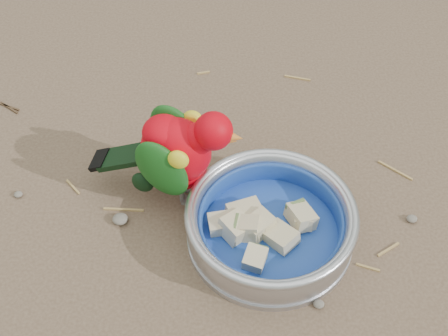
{
  "coord_description": "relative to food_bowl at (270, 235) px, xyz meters",
  "views": [
    {
      "loc": [
        -0.02,
        -0.46,
        0.71
      ],
      "look_at": [
        -0.0,
        0.09,
        0.08
      ],
      "focal_mm": 50.0,
      "sensor_mm": 36.0,
      "label": 1
    }
  ],
  "objects": [
    {
      "name": "ground",
      "position": [
        -0.06,
        -0.03,
        -0.01
      ],
      "size": [
        60.0,
        60.0,
        0.0
      ],
      "primitive_type": "plane",
      "color": "brown"
    },
    {
      "name": "bowl_wall",
      "position": [
        0.0,
        0.0,
        0.03
      ],
      "size": [
        0.23,
        0.23,
        0.04
      ],
      "primitive_type": null,
      "color": "#B2B2BA",
      "rests_on": "food_bowl"
    },
    {
      "name": "lory_parrot",
      "position": [
        -0.12,
        0.08,
        0.07
      ],
      "size": [
        0.22,
        0.14,
        0.16
      ],
      "primitive_type": null,
      "rotation": [
        0.0,
        0.0,
        -1.81
      ],
      "color": "#C4020E",
      "rests_on": "ground"
    },
    {
      "name": "ground_debris",
      "position": [
        -0.03,
        -0.01,
        -0.01
      ],
      "size": [
        0.9,
        0.8,
        0.01
      ],
      "primitive_type": null,
      "color": "tan",
      "rests_on": "ground"
    },
    {
      "name": "food_bowl",
      "position": [
        0.0,
        0.0,
        0.0
      ],
      "size": [
        0.23,
        0.23,
        0.02
      ],
      "primitive_type": "cylinder",
      "color": "#B2B2BA",
      "rests_on": "ground"
    },
    {
      "name": "fruit_wedges",
      "position": [
        0.0,
        0.0,
        0.02
      ],
      "size": [
        0.14,
        0.14,
        0.03
      ],
      "primitive_type": null,
      "color": "#CBBA8F",
      "rests_on": "food_bowl"
    }
  ]
}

